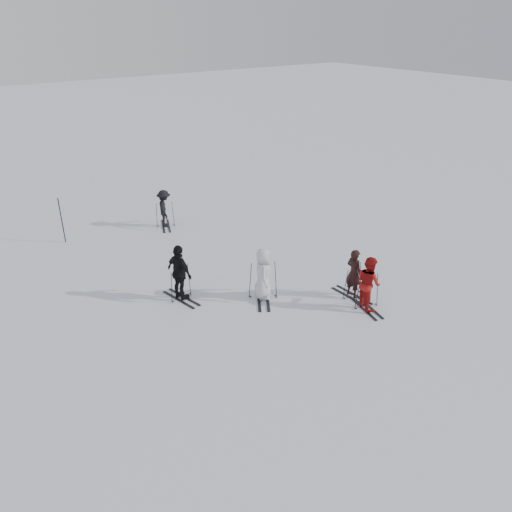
% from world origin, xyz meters
% --- Properties ---
extents(ground, '(120.00, 120.00, 0.00)m').
position_xyz_m(ground, '(0.00, 0.00, 0.00)').
color(ground, silver).
rests_on(ground, ground).
extents(skier_near_dark, '(0.41, 0.61, 1.63)m').
position_xyz_m(skier_near_dark, '(1.99, -1.56, 0.82)').
color(skier_near_dark, black).
rests_on(skier_near_dark, ground).
extents(skier_red, '(0.84, 0.97, 1.72)m').
position_xyz_m(skier_red, '(1.84, -2.32, 0.86)').
color(skier_red, '#9F1212').
rests_on(skier_red, ground).
extents(skier_grey, '(0.90, 0.99, 1.69)m').
position_xyz_m(skier_grey, '(-0.41, 0.05, 0.85)').
color(skier_grey, silver).
rests_on(skier_grey, ground).
extents(skier_uphill_left, '(0.65, 1.15, 1.85)m').
position_xyz_m(skier_uphill_left, '(-2.58, 1.52, 0.92)').
color(skier_uphill_left, black).
rests_on(skier_uphill_left, ground).
extents(skier_uphill_far, '(0.93, 1.17, 1.59)m').
position_xyz_m(skier_uphill_far, '(-0.26, 7.29, 0.79)').
color(skier_uphill_far, black).
rests_on(skier_uphill_far, ground).
extents(skis_near_dark, '(1.60, 0.88, 1.14)m').
position_xyz_m(skis_near_dark, '(1.99, -1.56, 0.57)').
color(skis_near_dark, black).
rests_on(skis_near_dark, ground).
extents(skis_red, '(1.74, 1.20, 1.16)m').
position_xyz_m(skis_red, '(1.84, -2.32, 0.58)').
color(skis_red, black).
rests_on(skis_red, ground).
extents(skis_grey, '(2.04, 1.80, 1.32)m').
position_xyz_m(skis_grey, '(-0.41, 0.05, 0.66)').
color(skis_grey, black).
rests_on(skis_grey, ground).
extents(skis_uphill_left, '(1.72, 1.13, 1.16)m').
position_xyz_m(skis_uphill_left, '(-2.58, 1.52, 0.58)').
color(skis_uphill_left, black).
rests_on(skis_uphill_left, ground).
extents(skis_uphill_far, '(1.73, 1.34, 1.12)m').
position_xyz_m(skis_uphill_far, '(-0.26, 7.29, 0.56)').
color(skis_uphill_far, black).
rests_on(skis_uphill_far, ground).
extents(piste_marker, '(0.05, 0.05, 1.86)m').
position_xyz_m(piste_marker, '(-4.27, 8.15, 0.93)').
color(piste_marker, black).
rests_on(piste_marker, ground).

